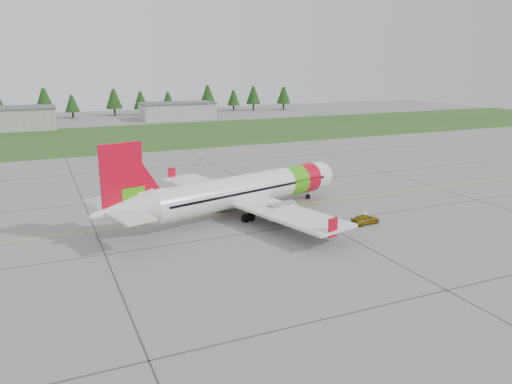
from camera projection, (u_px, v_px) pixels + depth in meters
name	position (u px, v px, depth m)	size (l,w,h in m)	color
ground	(244.00, 234.00, 55.39)	(320.00, 320.00, 0.00)	gray
aircraft	(241.00, 191.00, 61.78)	(34.26, 32.28, 10.58)	white
follow_me_car	(366.00, 210.00, 58.39)	(1.42, 1.20, 3.52)	gold
grass_strip	(121.00, 137.00, 127.85)	(320.00, 50.00, 0.03)	#30561E
taxi_guideline	(220.00, 215.00, 62.45)	(120.00, 0.25, 0.02)	gold
hangar_east	(177.00, 111.00, 168.90)	(24.00, 12.00, 5.20)	#A8A8A3
treeline	(93.00, 102.00, 176.09)	(160.00, 8.00, 10.00)	#1C3F14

